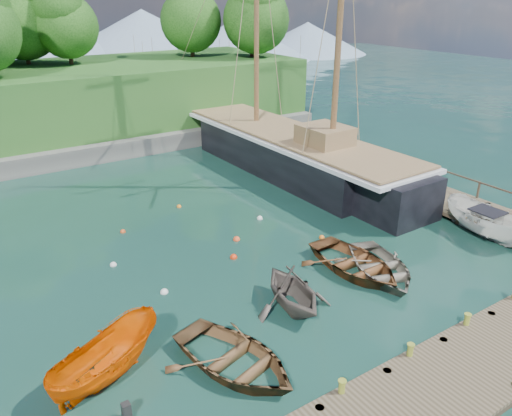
# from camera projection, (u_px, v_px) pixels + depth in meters

# --- Properties ---
(ground) EXTENTS (160.00, 160.00, 0.00)m
(ground) POSITION_uv_depth(u_px,v_px,m) (329.00, 290.00, 21.04)
(ground) COLOR #123125
(ground) RESTS_ON ground
(dock_near) EXTENTS (20.00, 3.20, 1.10)m
(dock_near) POSITION_uv_depth(u_px,v_px,m) (501.00, 349.00, 16.91)
(dock_near) COLOR #443927
(dock_near) RESTS_ON ground
(dock_east) EXTENTS (3.20, 24.00, 1.10)m
(dock_east) POSITION_uv_depth(u_px,v_px,m) (393.00, 180.00, 32.04)
(dock_east) COLOR #443927
(dock_east) RESTS_ON ground
(bollard_0) EXTENTS (0.26, 0.26, 0.45)m
(bollard_0) POSITION_uv_depth(u_px,v_px,m) (340.00, 407.00, 15.12)
(bollard_0) COLOR olive
(bollard_0) RESTS_ON ground
(bollard_1) EXTENTS (0.26, 0.26, 0.45)m
(bollard_1) POSITION_uv_depth(u_px,v_px,m) (407.00, 369.00, 16.63)
(bollard_1) COLOR olive
(bollard_1) RESTS_ON ground
(bollard_2) EXTENTS (0.26, 0.26, 0.45)m
(bollard_2) POSITION_uv_depth(u_px,v_px,m) (463.00, 338.00, 18.15)
(bollard_2) COLOR olive
(bollard_2) RESTS_ON ground
(bollard_3) EXTENTS (0.26, 0.26, 0.45)m
(bollard_3) POSITION_uv_depth(u_px,v_px,m) (511.00, 311.00, 19.67)
(bollard_3) COLOR olive
(bollard_3) RESTS_ON ground
(rowboat_0) EXTENTS (4.62, 5.56, 0.99)m
(rowboat_0) POSITION_uv_depth(u_px,v_px,m) (235.00, 368.00, 16.69)
(rowboat_0) COLOR brown
(rowboat_0) RESTS_ON ground
(rowboat_1) EXTENTS (3.65, 4.06, 1.91)m
(rowboat_1) POSITION_uv_depth(u_px,v_px,m) (292.00, 307.00, 19.91)
(rowboat_1) COLOR #584F47
(rowboat_1) RESTS_ON ground
(rowboat_2) EXTENTS (3.56, 4.97, 1.03)m
(rowboat_2) POSITION_uv_depth(u_px,v_px,m) (354.00, 271.00, 22.51)
(rowboat_2) COLOR brown
(rowboat_2) RESTS_ON ground
(rowboat_3) EXTENTS (4.68, 5.43, 0.95)m
(rowboat_3) POSITION_uv_depth(u_px,v_px,m) (380.00, 274.00, 22.22)
(rowboat_3) COLOR #6F695B
(rowboat_3) RESTS_ON ground
(motorboat_orange) EXTENTS (4.65, 3.28, 1.68)m
(motorboat_orange) POSITION_uv_depth(u_px,v_px,m) (109.00, 378.00, 16.28)
(motorboat_orange) COLOR #DE5400
(motorboat_orange) RESTS_ON ground
(cabin_boat_white) EXTENTS (2.48, 5.10, 1.89)m
(cabin_boat_white) POSITION_uv_depth(u_px,v_px,m) (483.00, 236.00, 25.70)
(cabin_boat_white) COLOR silver
(cabin_boat_white) RESTS_ON ground
(schooner) EXTENTS (5.62, 28.77, 21.33)m
(schooner) POSITION_uv_depth(u_px,v_px,m) (290.00, 155.00, 34.61)
(schooner) COLOR black
(schooner) RESTS_ON ground
(mooring_buoy_0) EXTENTS (0.34, 0.34, 0.34)m
(mooring_buoy_0) POSITION_uv_depth(u_px,v_px,m) (164.00, 293.00, 20.87)
(mooring_buoy_0) COLOR silver
(mooring_buoy_0) RESTS_ON ground
(mooring_buoy_1) EXTENTS (0.36, 0.36, 0.36)m
(mooring_buoy_1) POSITION_uv_depth(u_px,v_px,m) (234.00, 258.00, 23.61)
(mooring_buoy_1) COLOR red
(mooring_buoy_1) RESTS_ON ground
(mooring_buoy_2) EXTENTS (0.36, 0.36, 0.36)m
(mooring_buoy_2) POSITION_uv_depth(u_px,v_px,m) (237.00, 240.00, 25.31)
(mooring_buoy_2) COLOR #EE4E23
(mooring_buoy_2) RESTS_ON ground
(mooring_buoy_3) EXTENTS (0.32, 0.32, 0.32)m
(mooring_buoy_3) POSITION_uv_depth(u_px,v_px,m) (260.00, 219.00, 27.66)
(mooring_buoy_3) COLOR white
(mooring_buoy_3) RESTS_ON ground
(mooring_buoy_4) EXTENTS (0.29, 0.29, 0.29)m
(mooring_buoy_4) POSITION_uv_depth(u_px,v_px,m) (123.00, 232.00, 26.13)
(mooring_buoy_4) COLOR #CE4D1D
(mooring_buoy_4) RESTS_ON ground
(mooring_buoy_5) EXTENTS (0.27, 0.27, 0.27)m
(mooring_buoy_5) POSITION_uv_depth(u_px,v_px,m) (179.00, 207.00, 29.18)
(mooring_buoy_5) COLOR orange
(mooring_buoy_5) RESTS_ON ground
(mooring_buoy_6) EXTENTS (0.31, 0.31, 0.31)m
(mooring_buoy_6) POSITION_uv_depth(u_px,v_px,m) (113.00, 265.00, 22.95)
(mooring_buoy_6) COLOR silver
(mooring_buoy_6) RESTS_ON ground
(mooring_buoy_7) EXTENTS (0.29, 0.29, 0.29)m
(mooring_buoy_7) POSITION_uv_depth(u_px,v_px,m) (322.00, 238.00, 25.51)
(mooring_buoy_7) COLOR orange
(mooring_buoy_7) RESTS_ON ground
(distant_ridge) EXTENTS (117.00, 40.00, 10.00)m
(distant_ridge) POSITION_uv_depth(u_px,v_px,m) (45.00, 44.00, 75.07)
(distant_ridge) COLOR #728CA5
(distant_ridge) RESTS_ON ground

